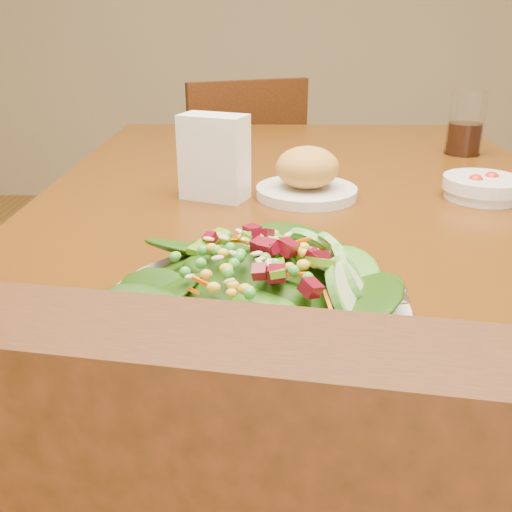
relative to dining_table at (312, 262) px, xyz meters
name	(u,v)px	position (x,y,z in m)	size (l,w,h in m)	color
dining_table	(312,262)	(0.00, 0.00, 0.00)	(0.90, 1.40, 0.75)	#46260D
chair_far	(236,201)	(-0.17, 0.97, -0.20)	(0.51, 0.51, 0.85)	#481F0C
salad_plate	(266,295)	(-0.08, -0.38, 0.13)	(0.29, 0.29, 0.08)	silver
bread_plate	(307,177)	(-0.01, 0.04, 0.13)	(0.16, 0.16, 0.08)	silver
tomato_bowl	(482,187)	(0.27, 0.03, 0.12)	(0.13, 0.13, 0.04)	silver
drinking_glass	(465,128)	(0.34, 0.35, 0.16)	(0.07, 0.07, 0.13)	silver
napkin_holder	(214,155)	(-0.16, 0.03, 0.17)	(0.12, 0.09, 0.13)	white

